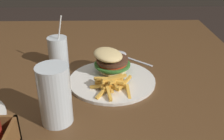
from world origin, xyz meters
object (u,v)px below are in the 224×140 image
beer_glass (56,96)px  meal_plate_near (111,70)px  juice_glass (58,52)px  spoon (121,54)px

beer_glass → meal_plate_near: bearing=-32.3°
meal_plate_near → beer_glass: beer_glass is taller
meal_plate_near → juice_glass: 0.23m
meal_plate_near → beer_glass: 0.28m
juice_glass → spoon: 0.26m
juice_glass → meal_plate_near: bearing=-119.6°
beer_glass → juice_glass: juice_glass is taller
beer_glass → spoon: beer_glass is taller
juice_glass → spoon: (0.08, -0.25, -0.04)m
beer_glass → juice_glass: (0.35, 0.05, -0.03)m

